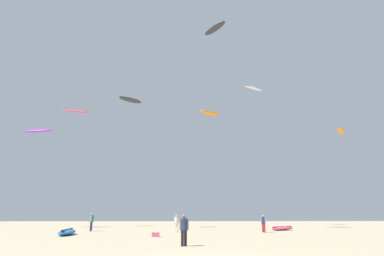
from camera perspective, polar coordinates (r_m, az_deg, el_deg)
The scene contains 14 objects.
person_foreground at distance 17.72m, azimuth -1.49°, elevation -17.89°, with size 0.51×0.38×1.66m.
person_midground at distance 30.59m, azimuth -2.86°, elevation -16.91°, with size 0.50×0.37×1.62m.
person_left at distance 30.78m, azimuth 13.05°, elevation -16.60°, with size 0.40×0.39×1.56m.
person_right at distance 33.86m, azimuth -18.08°, elevation -15.93°, with size 0.40×0.58×1.75m.
kite_grounded_near at distance 34.94m, azimuth 16.34°, elevation -17.39°, with size 3.30×2.77×0.43m.
kite_grounded_mid at distance 28.44m, azimuth -22.10°, elevation -17.40°, with size 1.64×4.16×0.50m.
cooler_box at distance 24.67m, azimuth -6.73°, elevation -19.00°, with size 0.56×0.36×0.32m, color #E5598C.
kite_aloft_0 at distance 44.89m, azimuth -26.64°, elevation -0.44°, with size 4.37×2.05×0.87m.
kite_aloft_1 at distance 41.21m, azimuth -11.32°, elevation 5.11°, with size 3.16×2.76×0.55m.
kite_aloft_2 at distance 41.12m, azimuth 3.32°, elevation 2.76°, with size 3.02×2.35×0.50m.
kite_aloft_3 at distance 46.91m, azimuth -20.71°, elevation 2.94°, with size 3.62×2.53×0.75m.
kite_aloft_4 at distance 44.04m, azimuth 25.78°, elevation -0.56°, with size 2.34×3.21×0.36m.
kite_aloft_5 at distance 41.40m, azimuth 4.23°, elevation 17.89°, with size 2.98×3.67×0.46m.
kite_aloft_6 at distance 48.93m, azimuth 11.39°, elevation 7.20°, with size 3.53×2.67×0.56m.
Camera 1 is at (-1.02, -12.14, 1.72)m, focal length 28.85 mm.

